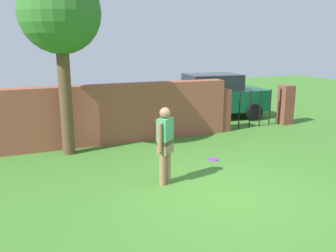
{
  "coord_description": "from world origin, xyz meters",
  "views": [
    {
      "loc": [
        -3.52,
        -5.37,
        2.88
      ],
      "look_at": [
        -0.44,
        1.98,
        1.0
      ],
      "focal_mm": 37.7,
      "sensor_mm": 36.0,
      "label": 1
    }
  ],
  "objects_px": {
    "person": "(165,142)",
    "frisbee_purple": "(213,159)",
    "car": "(212,96)",
    "tree": "(60,16)"
  },
  "relations": [
    {
      "from": "tree",
      "to": "frisbee_purple",
      "type": "xyz_separation_m",
      "value": [
        3.29,
        -1.94,
        -3.52
      ]
    },
    {
      "from": "frisbee_purple",
      "to": "person",
      "type": "bearing_deg",
      "value": -151.01
    },
    {
      "from": "person",
      "to": "frisbee_purple",
      "type": "height_order",
      "value": "person"
    },
    {
      "from": "car",
      "to": "frisbee_purple",
      "type": "distance_m",
      "value": 5.16
    },
    {
      "from": "tree",
      "to": "frisbee_purple",
      "type": "relative_size",
      "value": 17.06
    },
    {
      "from": "tree",
      "to": "car",
      "type": "distance_m",
      "value": 6.82
    },
    {
      "from": "person",
      "to": "frisbee_purple",
      "type": "distance_m",
      "value": 2.13
    },
    {
      "from": "car",
      "to": "person",
      "type": "bearing_deg",
      "value": 57.91
    },
    {
      "from": "tree",
      "to": "car",
      "type": "relative_size",
      "value": 1.06
    },
    {
      "from": "tree",
      "to": "person",
      "type": "bearing_deg",
      "value": -61.02
    }
  ]
}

